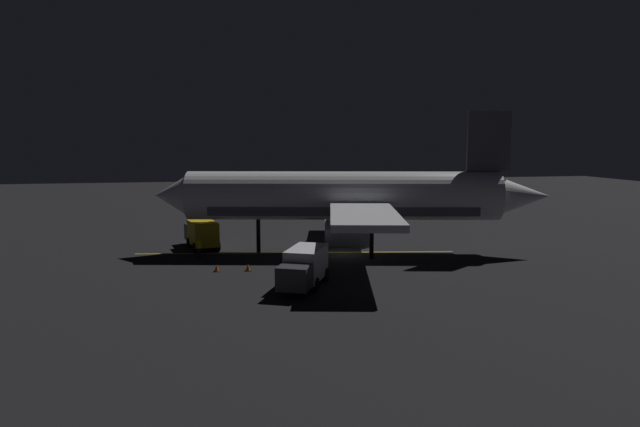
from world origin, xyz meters
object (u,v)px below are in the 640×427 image
at_px(baggage_truck, 202,234).
at_px(traffic_cone_near_left, 217,268).
at_px(ground_crew_worker, 199,248).
at_px(traffic_cone_under_wing, 316,252).
at_px(traffic_cone_near_right, 248,268).
at_px(catering_truck, 304,268).
at_px(airliner, 349,198).

height_order(baggage_truck, traffic_cone_near_left, baggage_truck).
bearing_deg(ground_crew_worker, traffic_cone_under_wing, -94.04).
relative_size(traffic_cone_near_left, traffic_cone_near_right, 1.00).
bearing_deg(traffic_cone_near_right, traffic_cone_under_wing, -52.35).
xyz_separation_m(baggage_truck, catering_truck, (-15.46, -6.69, 0.02)).
xyz_separation_m(traffic_cone_near_left, traffic_cone_under_wing, (4.52, -8.50, 0.00)).
bearing_deg(baggage_truck, ground_crew_worker, 177.50).
relative_size(airliner, traffic_cone_under_wing, 61.68).
relative_size(baggage_truck, catering_truck, 0.98).
distance_m(airliner, traffic_cone_near_right, 11.44).
distance_m(ground_crew_worker, traffic_cone_near_left, 5.40).
distance_m(traffic_cone_near_left, traffic_cone_under_wing, 9.63).
height_order(ground_crew_worker, traffic_cone_near_right, ground_crew_worker).
distance_m(catering_truck, traffic_cone_under_wing, 10.75).
relative_size(ground_crew_worker, traffic_cone_near_right, 3.16).
distance_m(baggage_truck, catering_truck, 16.85).
bearing_deg(ground_crew_worker, catering_truck, -147.93).
xyz_separation_m(traffic_cone_near_left, traffic_cone_near_right, (-0.25, -2.32, 0.00)).
relative_size(catering_truck, traffic_cone_under_wing, 11.21).
distance_m(catering_truck, ground_crew_worker, 12.98).
bearing_deg(traffic_cone_under_wing, baggage_truck, 61.66).
distance_m(catering_truck, traffic_cone_near_right, 6.52).
height_order(ground_crew_worker, traffic_cone_under_wing, ground_crew_worker).
bearing_deg(airliner, catering_truck, 151.29).
height_order(traffic_cone_near_left, traffic_cone_near_right, same).
bearing_deg(traffic_cone_near_right, traffic_cone_near_left, 83.90).
height_order(baggage_truck, catering_truck, catering_truck).
relative_size(catering_truck, ground_crew_worker, 3.54).
distance_m(airliner, catering_truck, 12.67).
bearing_deg(airliner, traffic_cone_near_right, 119.37).
bearing_deg(baggage_truck, airliner, -110.89).
bearing_deg(traffic_cone_near_left, traffic_cone_near_right, -96.10).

